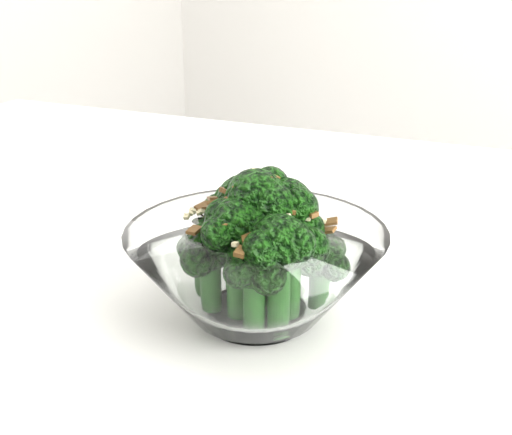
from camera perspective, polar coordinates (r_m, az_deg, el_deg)
The scene contains 2 objects.
table at distance 0.74m, azimuth -2.31°, elevation -5.56°, with size 1.36×1.08×0.75m.
broccoli_dish at distance 0.52m, azimuth 0.05°, elevation -3.57°, with size 0.19×0.19×0.12m.
Camera 1 is at (0.49, -0.63, 1.02)m, focal length 50.00 mm.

